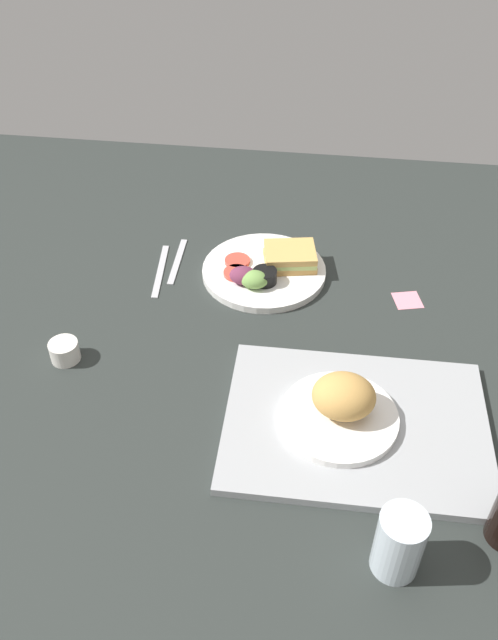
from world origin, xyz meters
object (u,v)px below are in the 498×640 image
(knife, at_px, (160,270))
(sticky_note, at_px, (407,300))
(bread_plate_near, at_px, (342,406))
(plate_with_salad, at_px, (267,269))
(espresso_cup, at_px, (65,351))
(fork, at_px, (177,261))
(serving_tray, at_px, (356,425))
(drinking_glass, at_px, (399,543))

(knife, bearing_deg, sticky_note, 81.30)
(bread_plate_near, height_order, plate_with_salad, bread_plate_near)
(bread_plate_near, bearing_deg, espresso_cup, -10.00)
(bread_plate_near, bearing_deg, fork, -48.39)
(bread_plate_near, xyz_separation_m, knife, (0.41, -0.39, -0.04))
(plate_with_salad, height_order, espresso_cup, plate_with_salad)
(serving_tray, xyz_separation_m, bread_plate_near, (0.03, -0.01, 0.04))
(serving_tray, bearing_deg, espresso_cup, -10.02)
(serving_tray, distance_m, plate_with_salad, 0.45)
(bread_plate_near, distance_m, espresso_cup, 0.53)
(drinking_glass, relative_size, espresso_cup, 2.05)
(plate_with_salad, bearing_deg, drinking_glass, 111.46)
(fork, bearing_deg, sticky_note, 80.87)
(bread_plate_near, xyz_separation_m, drinking_glass, (-0.08, 0.25, 0.01))
(drinking_glass, bearing_deg, espresso_cup, -29.40)
(knife, bearing_deg, espresso_cup, -26.90)
(bread_plate_near, relative_size, plate_with_salad, 0.75)
(espresso_cup, xyz_separation_m, knife, (-0.12, -0.29, -0.02))
(bread_plate_near, bearing_deg, sticky_note, -110.64)
(serving_tray, relative_size, knife, 2.37)
(plate_with_salad, height_order, sticky_note, plate_with_salad)
(drinking_glass, bearing_deg, sticky_note, -94.61)
(bread_plate_near, height_order, knife, bread_plate_near)
(espresso_cup, bearing_deg, serving_tray, 169.98)
(serving_tray, xyz_separation_m, knife, (0.44, -0.39, -0.01))
(serving_tray, height_order, sticky_note, serving_tray)
(plate_with_salad, relative_size, sticky_note, 4.87)
(espresso_cup, relative_size, fork, 0.33)
(knife, bearing_deg, serving_tray, 42.70)
(bread_plate_near, distance_m, knife, 0.56)
(serving_tray, height_order, knife, serving_tray)
(knife, xyz_separation_m, sticky_note, (-0.54, 0.03, -0.00))
(serving_tray, distance_m, knife, 0.59)
(espresso_cup, bearing_deg, fork, -113.56)
(serving_tray, height_order, plate_with_salad, plate_with_salad)
(plate_with_salad, xyz_separation_m, espresso_cup, (0.35, 0.31, 0.00))
(drinking_glass, bearing_deg, bread_plate_near, -71.28)
(fork, height_order, sticky_note, fork)
(plate_with_salad, bearing_deg, sticky_note, 171.29)
(sticky_note, bearing_deg, serving_tray, 73.66)
(knife, bearing_deg, fork, 137.69)
(espresso_cup, height_order, fork, espresso_cup)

